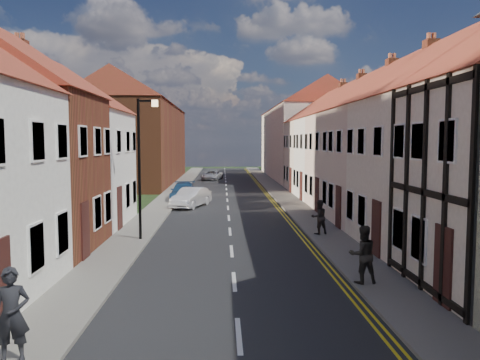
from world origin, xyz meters
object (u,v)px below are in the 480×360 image
lamppost (141,160)px  car_mid (191,197)px  car_distant (212,175)px  pedestrian_left (12,315)px  pedestrian_right_b (319,217)px  car_far (183,192)px  pedestrian_right (363,254)px

lamppost → car_mid: 10.96m
car_distant → lamppost: bearing=-81.8°
pedestrian_left → pedestrian_right_b: bearing=44.9°
lamppost → car_far: (0.61, 14.00, -2.90)m
pedestrian_left → pedestrian_right_b: pedestrian_left is taller
lamppost → pedestrian_right_b: 8.30m
pedestrian_left → pedestrian_right: pedestrian_left is taller
car_distant → pedestrian_right_b: pedestrian_right_b is taller
car_far → car_distant: car_far is taller
pedestrian_right → pedestrian_right_b: size_ratio=1.11×
car_mid → car_distant: 21.82m
car_far → car_distant: bearing=83.2°
pedestrian_left → pedestrian_right: 9.39m
lamppost → pedestrian_left: size_ratio=3.29×
car_far → pedestrian_right: pedestrian_right is taller
lamppost → car_distant: 32.50m
car_distant → pedestrian_left: pedestrian_left is taller
car_distant → pedestrian_right: (5.29, -38.89, 0.43)m
car_distant → pedestrian_right: pedestrian_right is taller
pedestrian_left → pedestrian_right_b: 14.66m
car_mid → car_far: (-0.79, 3.52, -0.01)m
car_far → pedestrian_right: 21.77m
lamppost → pedestrian_left: bearing=-92.8°
pedestrian_right → pedestrian_right_b: (0.23, 7.37, -0.09)m
pedestrian_right_b → car_distant: bearing=-98.0°
car_far → pedestrian_left: 25.31m
lamppost → car_distant: (2.31, 32.28, -2.99)m
car_distant → car_mid: bearing=-80.1°
lamppost → car_mid: lamppost is taller
car_mid → pedestrian_left: 21.85m
car_far → car_distant: (1.70, 18.28, -0.09)m
pedestrian_right → car_distant: bearing=-89.2°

